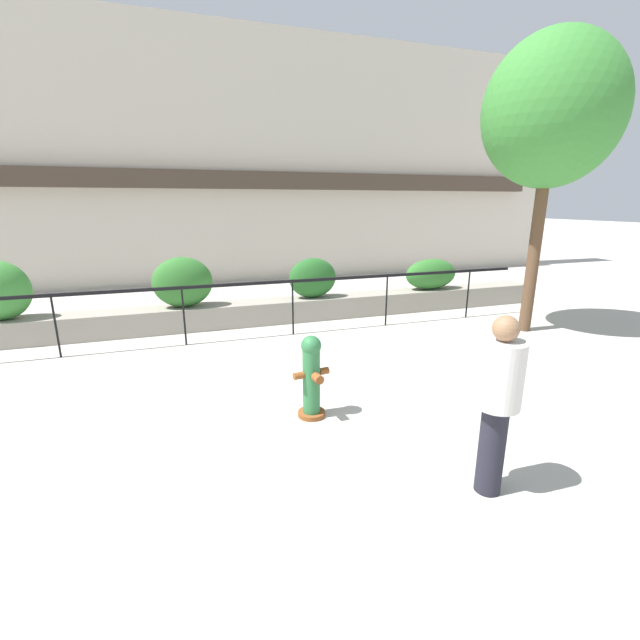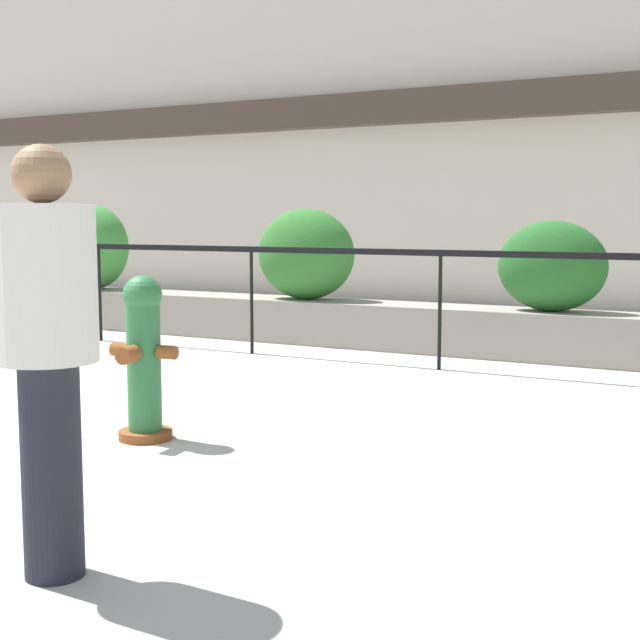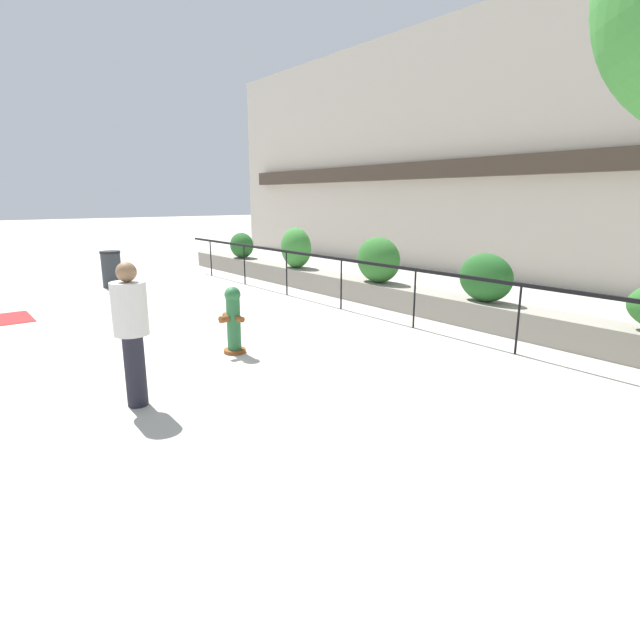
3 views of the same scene
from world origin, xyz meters
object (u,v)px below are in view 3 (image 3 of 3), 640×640
object	(u,v)px
trash_bin	(112,269)
hedge_bush_0	(242,245)
hedge_bush_3	(486,278)
hedge_bush_1	(296,248)
hedge_bush_2	(378,260)
pedestrian	(131,326)
fire_hydrant	(233,319)

from	to	relation	value
trash_bin	hedge_bush_0	bearing A→B (deg)	92.51
hedge_bush_0	hedge_bush_3	xyz separation A→B (m)	(9.27, 0.00, 0.05)
hedge_bush_1	hedge_bush_3	size ratio (longest dim) A/B	1.01
hedge_bush_2	pedestrian	bearing A→B (deg)	-68.79
hedge_bush_0	hedge_bush_3	world-z (taller)	hedge_bush_3
hedge_bush_2	pedestrian	distance (m)	7.02
hedge_bush_1	hedge_bush_2	size ratio (longest dim) A/B	0.92
hedge_bush_0	hedge_bush_3	bearing A→B (deg)	0.00
fire_hydrant	trash_bin	xyz separation A→B (m)	(-7.60, 0.33, -0.04)
hedge_bush_2	hedge_bush_3	xyz separation A→B (m)	(2.88, 0.00, -0.07)
hedge_bush_2	fire_hydrant	distance (m)	4.83
hedge_bush_0	trash_bin	size ratio (longest dim) A/B	0.95
hedge_bush_0	hedge_bush_2	world-z (taller)	hedge_bush_2
fire_hydrant	pedestrian	distance (m)	2.30
hedge_bush_0	hedge_bush_3	distance (m)	9.27
hedge_bush_3	fire_hydrant	world-z (taller)	hedge_bush_3
hedge_bush_1	pedestrian	world-z (taller)	pedestrian
hedge_bush_0	pedestrian	world-z (taller)	pedestrian
fire_hydrant	hedge_bush_1	bearing A→B (deg)	135.58
hedge_bush_1	fire_hydrant	world-z (taller)	hedge_bush_1
hedge_bush_3	fire_hydrant	distance (m)	4.85
hedge_bush_2	pedestrian	size ratio (longest dim) A/B	0.71
hedge_bush_2	hedge_bush_1	bearing A→B (deg)	180.00
hedge_bush_2	fire_hydrant	world-z (taller)	hedge_bush_2
hedge_bush_2	trash_bin	distance (m)	7.55
hedge_bush_3	pedestrian	world-z (taller)	pedestrian
hedge_bush_0	hedge_bush_2	distance (m)	6.39
hedge_bush_3	pedestrian	distance (m)	6.55
fire_hydrant	hedge_bush_0	bearing A→B (deg)	149.41
hedge_bush_1	trash_bin	world-z (taller)	hedge_bush_1
fire_hydrant	trash_bin	size ratio (longest dim) A/B	1.07
pedestrian	trash_bin	bearing A→B (deg)	165.41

